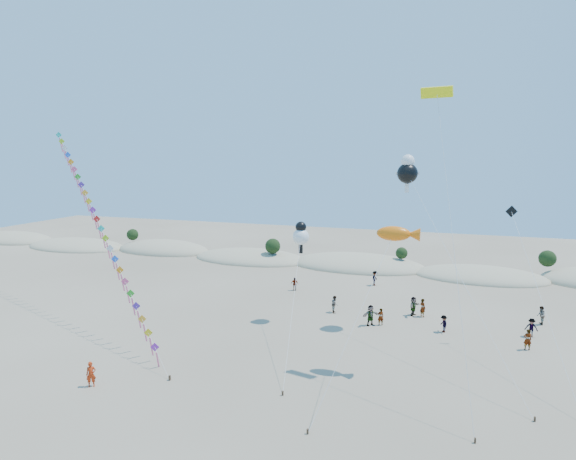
# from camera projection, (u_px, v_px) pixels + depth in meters

# --- Properties ---
(ground) EXTENTS (160.00, 160.00, 0.00)m
(ground) POSITION_uv_depth(u_px,v_px,m) (198.00, 452.00, 25.19)
(ground) COLOR #7B6B55
(ground) RESTS_ON ground
(dune_ridge) EXTENTS (145.30, 11.49, 5.57)m
(dune_ridge) POSITION_uv_depth(u_px,v_px,m) (365.00, 266.00, 67.10)
(dune_ridge) COLOR tan
(dune_ridge) RESTS_ON ground
(kite_train) EXTENTS (24.39, 16.59, 18.62)m
(kite_train) POSITION_uv_depth(u_px,v_px,m) (97.00, 221.00, 44.07)
(kite_train) COLOR #3F2D1E
(kite_train) RESTS_ON ground
(fish_kite) EXTENTS (5.13, 10.56, 10.51)m
(fish_kite) POSITION_uv_depth(u_px,v_px,m) (398.00, 234.00, 33.49)
(fish_kite) COLOR #3F2D1E
(fish_kite) RESTS_ON ground
(cartoon_kite_low) EXTENTS (4.02, 15.11, 9.40)m
(cartoon_kite_low) POSITION_uv_depth(u_px,v_px,m) (301.00, 235.00, 44.27)
(cartoon_kite_low) COLOR #3F2D1E
(cartoon_kite_low) RESTS_ON ground
(cartoon_kite_high) EXTENTS (10.01, 15.06, 15.49)m
(cartoon_kite_high) POSITION_uv_depth(u_px,v_px,m) (408.00, 171.00, 41.96)
(cartoon_kite_high) COLOR #3F2D1E
(cartoon_kite_high) RESTS_ON ground
(parafoil_kite) EXTENTS (4.26, 9.70, 20.01)m
(parafoil_kite) POSITION_uv_depth(u_px,v_px,m) (437.00, 99.00, 32.42)
(parafoil_kite) COLOR #3F2D1E
(parafoil_kite) RESTS_ON ground
(dark_kite) EXTENTS (3.73, 12.74, 11.40)m
(dark_kite) POSITION_uv_depth(u_px,v_px,m) (528.00, 260.00, 35.59)
(dark_kite) COLOR #3F2D1E
(dark_kite) RESTS_ON ground
(flyer_foreground) EXTENTS (0.75, 0.70, 1.73)m
(flyer_foreground) POSITION_uv_depth(u_px,v_px,m) (91.00, 374.00, 32.21)
(flyer_foreground) COLOR #B22D0E
(flyer_foreground) RESTS_ON ground
(beachgoers) EXTENTS (25.74, 16.37, 1.91)m
(beachgoers) POSITION_uv_depth(u_px,v_px,m) (413.00, 308.00, 46.36)
(beachgoers) COLOR slate
(beachgoers) RESTS_ON ground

